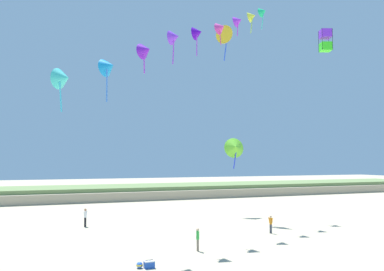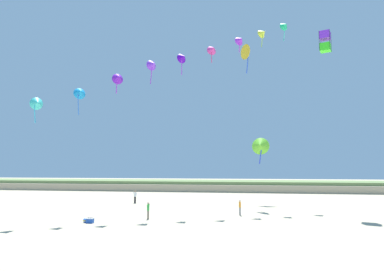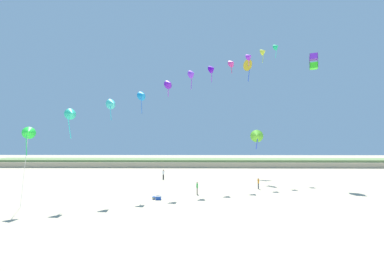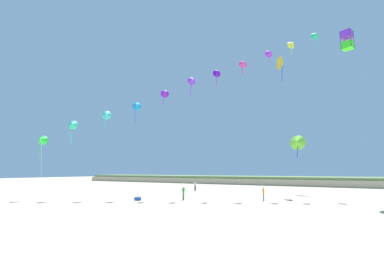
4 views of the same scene
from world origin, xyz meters
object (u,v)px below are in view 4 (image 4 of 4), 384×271
(person_near_right, at_px, (183,192))
(large_kite_high_solo, at_px, (282,63))
(person_near_left, at_px, (263,193))
(large_kite_low_lead, at_px, (297,142))
(large_kite_mid_trail, at_px, (347,40))
(beach_cooler, at_px, (138,199))
(beach_ball, at_px, (135,198))
(person_mid_center, at_px, (195,185))

(person_near_right, distance_m, large_kite_high_solo, 25.05)
(person_near_right, relative_size, large_kite_high_solo, 0.40)
(person_near_left, xyz_separation_m, large_kite_high_solo, (0.93, 10.02, 18.83))
(person_near_right, height_order, large_kite_low_lead, large_kite_low_lead)
(person_near_right, relative_size, large_kite_low_lead, 0.43)
(person_near_right, xyz_separation_m, large_kite_mid_trail, (17.46, 7.78, 17.45))
(person_near_left, xyz_separation_m, large_kite_low_lead, (2.40, 10.80, 6.60))
(person_near_left, bearing_deg, beach_cooler, -151.07)
(person_near_right, relative_size, large_kite_mid_trail, 0.69)
(beach_cooler, distance_m, beach_ball, 0.54)
(large_kite_high_solo, bearing_deg, person_near_left, -95.28)
(person_near_left, distance_m, person_mid_center, 16.56)
(person_mid_center, xyz_separation_m, large_kite_high_solo, (14.74, 0.89, 18.73))
(beach_cooler, bearing_deg, large_kite_mid_trail, 26.39)
(large_kite_low_lead, relative_size, large_kite_high_solo, 0.92)
(large_kite_high_solo, bearing_deg, beach_cooler, -128.15)
(person_near_right, height_order, beach_cooler, person_near_right)
(person_near_right, relative_size, beach_cooler, 2.64)
(person_mid_center, bearing_deg, large_kite_mid_trail, -12.64)
(person_near_right, bearing_deg, beach_cooler, -144.72)
(large_kite_low_lead, height_order, beach_cooler, large_kite_low_lead)
(large_kite_high_solo, distance_m, beach_ball, 29.08)
(person_near_right, height_order, large_kite_high_solo, large_kite_high_solo)
(person_near_left, distance_m, person_near_right, 8.99)
(person_near_right, distance_m, person_mid_center, 14.17)
(person_near_right, xyz_separation_m, person_mid_center, (-5.70, 12.97, 0.07))
(person_near_left, bearing_deg, person_near_right, -154.66)
(large_kite_mid_trail, bearing_deg, beach_ball, -154.47)
(person_near_left, distance_m, beach_ball, 14.42)
(large_kite_mid_trail, bearing_deg, large_kite_high_solo, 144.13)
(large_kite_high_solo, bearing_deg, person_near_right, -123.12)
(person_near_left, relative_size, beach_cooler, 2.57)
(beach_cooler, bearing_deg, person_near_left, 28.93)
(large_kite_low_lead, distance_m, large_kite_high_solo, 12.34)
(beach_ball, bearing_deg, large_kite_mid_trail, 25.53)
(beach_cooler, height_order, beach_ball, beach_cooler)
(person_near_right, relative_size, beach_ball, 4.21)
(large_kite_mid_trail, height_order, large_kite_high_solo, large_kite_high_solo)
(large_kite_high_solo, relative_size, beach_cooler, 6.68)
(beach_cooler, bearing_deg, person_mid_center, 95.54)
(person_near_left, height_order, person_near_right, person_near_right)
(person_near_left, distance_m, beach_cooler, 14.04)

